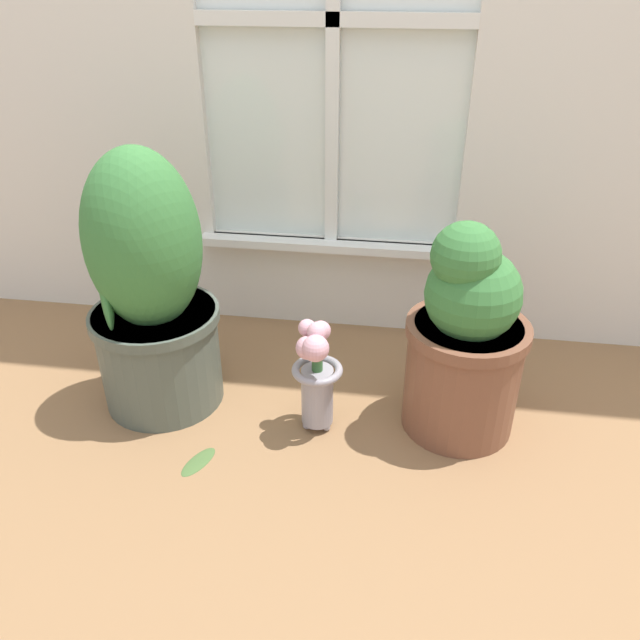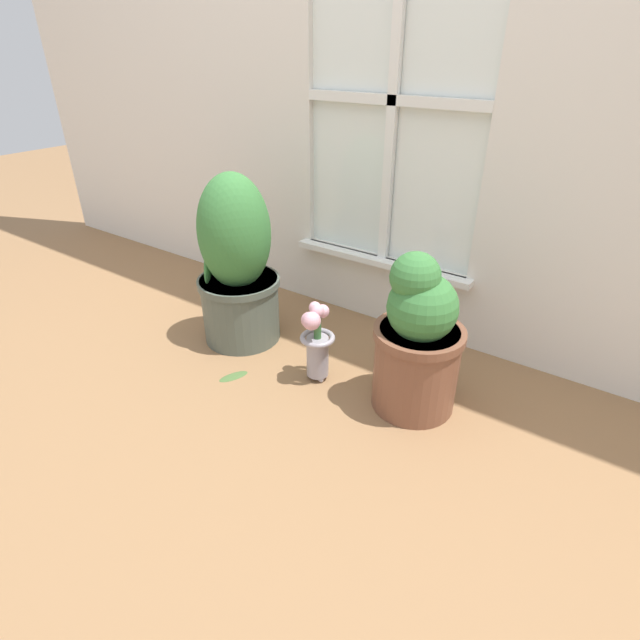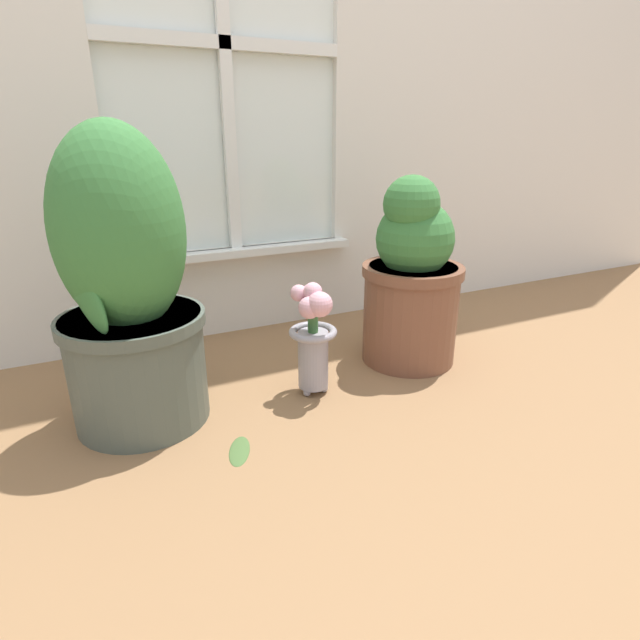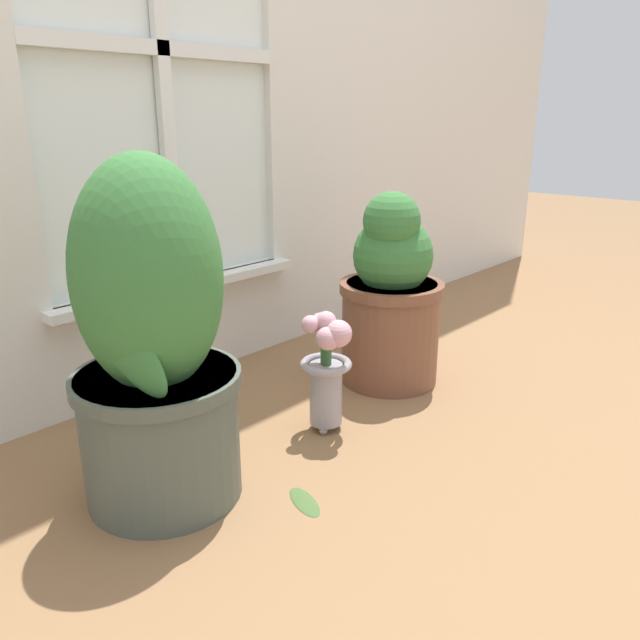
# 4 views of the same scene
# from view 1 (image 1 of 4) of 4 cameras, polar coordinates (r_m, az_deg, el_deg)

# --- Properties ---
(ground_plane) EXTENTS (10.00, 10.00, 0.00)m
(ground_plane) POSITION_cam_1_polar(r_m,az_deg,el_deg) (1.49, -2.54, -12.95)
(ground_plane) COLOR olive
(potted_plant_left) EXTENTS (0.32, 0.32, 0.67)m
(potted_plant_left) POSITION_cam_1_polar(r_m,az_deg,el_deg) (1.57, -15.22, 2.33)
(potted_plant_left) COLOR #4C564C
(potted_plant_left) RESTS_ON ground_plane
(potted_plant_right) EXTENTS (0.29, 0.29, 0.54)m
(potted_plant_right) POSITION_cam_1_polar(r_m,az_deg,el_deg) (1.49, 13.17, -1.83)
(potted_plant_right) COLOR brown
(potted_plant_right) RESTS_ON ground_plane
(flower_vase) EXTENTS (0.12, 0.13, 0.30)m
(flower_vase) POSITION_cam_1_polar(r_m,az_deg,el_deg) (1.48, -0.36, -4.81)
(flower_vase) COLOR #99939E
(flower_vase) RESTS_ON ground_plane
(fallen_leaf) EXTENTS (0.08, 0.12, 0.01)m
(fallen_leaf) POSITION_cam_1_polar(r_m,az_deg,el_deg) (1.51, -11.07, -12.52)
(fallen_leaf) COLOR #476633
(fallen_leaf) RESTS_ON ground_plane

